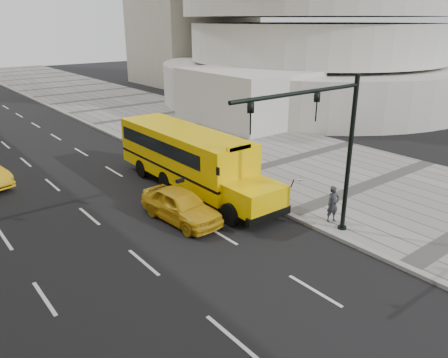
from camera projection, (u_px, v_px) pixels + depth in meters
ground at (110, 211)px, 20.02m from camera, size 140.00×140.00×0.00m
sidewalk_museum at (292, 160)px, 26.98m from camera, size 12.00×140.00×0.15m
curb_museum at (214, 181)px, 23.48m from camera, size 0.30×140.00×0.15m
school_bus at (187, 155)px, 22.26m from camera, size 2.96×11.56×3.19m
taxi_near at (181, 205)px, 18.80m from camera, size 2.03×4.32×1.43m
pedestrian at (333, 204)px, 18.37m from camera, size 0.65×0.51×1.58m
traffic_signal at (328, 141)px, 15.80m from camera, size 6.18×0.36×6.40m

